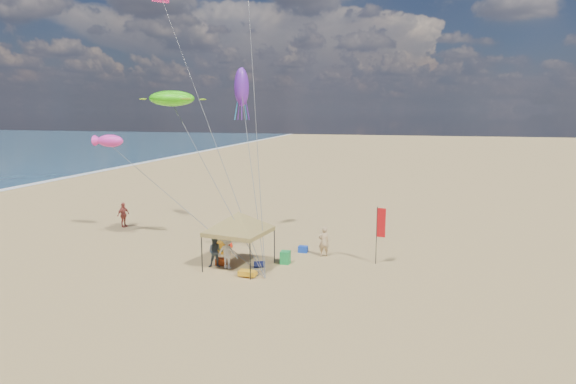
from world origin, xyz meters
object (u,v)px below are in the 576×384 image
feather_flag (380,226)px  person_far_a (123,215)px  person_near_b (216,252)px  cooler_blue (303,249)px  chair_yellow (222,247)px  person_near_a (324,242)px  beach_cart (248,273)px  person_near_c (228,252)px  chair_green (285,257)px  canopy_tent (239,214)px  cooler_red (221,262)px

feather_flag → person_far_a: feather_flag is taller
person_near_b → cooler_blue: bearing=26.7°
chair_yellow → person_near_a: bearing=9.1°
chair_yellow → person_far_a: bearing=156.0°
beach_cart → person_far_a: person_far_a is taller
chair_yellow → person_near_c: size_ratio=0.39×
feather_flag → person_far_a: (-18.30, 3.82, -1.22)m
cooler_blue → chair_green: bearing=-101.4°
chair_green → chair_yellow: (-4.09, 0.92, 0.00)m
canopy_tent → feather_flag: size_ratio=1.77×
canopy_tent → person_near_a: bearing=38.2°
chair_yellow → person_near_b: person_near_b is taller
beach_cart → person_near_c: person_near_c is taller
chair_yellow → person_near_c: person_near_c is taller
chair_yellow → person_near_c: (1.34, -2.44, 0.54)m
chair_green → person_near_a: (1.78, 1.85, 0.52)m
chair_yellow → person_near_b: bearing=-74.9°
chair_yellow → person_near_b: size_ratio=0.42×
cooler_blue → chair_yellow: (-4.55, -1.38, 0.16)m
cooler_blue → chair_yellow: size_ratio=0.77×
chair_yellow → person_near_b: 2.55m
cooler_blue → chair_green: (-0.46, -2.29, 0.16)m
beach_cart → chair_yellow: bearing=129.4°
beach_cart → cooler_red: bearing=145.5°
person_near_b → person_far_a: person_far_a is taller
person_near_a → person_near_b: (-5.21, -3.36, -0.04)m
canopy_tent → beach_cart: bearing=-53.9°
person_near_a → person_near_b: 6.20m
person_near_b → person_near_a: bearing=15.3°
cooler_red → chair_yellow: chair_yellow is taller
feather_flag → person_near_c: 8.26m
person_near_a → chair_green: bearing=18.8°
person_far_a → person_near_b: bearing=-111.0°
cooler_red → person_near_c: bearing=-36.2°
cooler_red → beach_cart: bearing=-34.5°
person_near_b → person_near_c: (0.69, -0.02, 0.07)m
chair_green → person_near_c: 3.19m
chair_yellow → person_near_c: 2.84m
cooler_blue → person_far_a: (-13.82, 2.76, 0.70)m
chair_green → chair_yellow: 4.19m
cooler_red → person_near_a: person_near_a is taller
cooler_red → beach_cart: cooler_red is taller
person_near_a → person_near_b: size_ratio=1.05×
feather_flag → chair_green: bearing=-166.0°
cooler_red → chair_green: (3.30, 1.12, 0.16)m
person_near_b → person_near_c: bearing=-19.3°
canopy_tent → cooler_red: 2.94m
chair_yellow → beach_cart: (2.81, -3.42, -0.15)m
cooler_blue → person_near_a: 1.54m
person_near_a → chair_yellow: bearing=-18.3°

